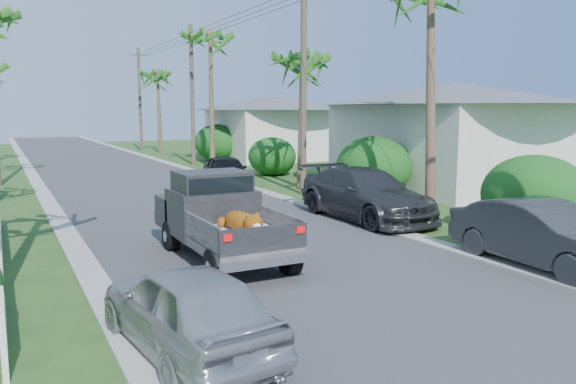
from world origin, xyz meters
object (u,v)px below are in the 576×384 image
parked_car_ln (187,308)px  palm_r_c (210,36)px  parked_car_rf (227,171)px  palm_r_d (158,73)px  house_right_far (280,130)px  parked_car_rn (543,235)px  utility_pole_b (304,85)px  pickup_truck (217,215)px  utility_pole_d (140,99)px  house_right_near (452,139)px  parked_car_rm (365,194)px  utility_pole_c (192,94)px  palm_r_b (302,57)px

parked_car_ln → palm_r_c: size_ratio=0.41×
parked_car_rf → palm_r_d: size_ratio=0.53×
palm_r_c → house_right_far: (6.80, 4.00, -5.99)m
parked_car_rn → palm_r_c: bearing=89.6°
palm_r_c → utility_pole_b: 13.48m
parked_car_rn → pickup_truck: bearing=147.2°
parked_car_rf → utility_pole_d: size_ratio=0.47×
parked_car_rn → parked_car_ln: parked_car_rn is taller
parked_car_ln → house_right_far: bearing=-125.7°
pickup_truck → parked_car_rn: (6.17, -4.37, -0.27)m
house_right_near → palm_r_c: bearing=115.9°
parked_car_rm → palm_r_d: size_ratio=0.71×
house_right_near → parked_car_rm: bearing=-149.7°
parked_car_rm → utility_pole_d: size_ratio=0.63×
parked_car_rn → house_right_near: (8.11, 11.47, 1.47)m
utility_pole_b → parked_car_ln: bearing=-125.0°
parked_car_ln → utility_pole_b: utility_pole_b is taller
pickup_truck → utility_pole_b: (6.88, 8.10, 3.59)m
parked_car_ln → palm_r_d: (10.10, 40.13, 6.08)m
palm_r_c → utility_pole_b: (-0.60, -13.00, -3.51)m
house_right_far → utility_pole_c: bearing=-164.9°
house_right_near → parked_car_rn: bearing=-125.3°
parked_car_rn → utility_pole_c: bearing=91.0°
parked_car_rf → utility_pole_d: utility_pole_d is taller
parked_car_rn → house_right_far: bearing=77.1°
house_right_near → parked_car_rf: bearing=152.7°
parked_car_ln → utility_pole_d: utility_pole_d is taller
parked_car_rf → utility_pole_c: 11.98m
palm_r_c → utility_pole_c: palm_r_c is taller
house_right_far → parked_car_rm: bearing=-110.0°
house_right_near → utility_pole_d: bearing=103.4°
parked_car_rf → utility_pole_c: (2.00, 11.15, 3.88)m
parked_car_rn → house_right_far: house_right_far is taller
pickup_truck → parked_car_rf: pickup_truck is taller
house_right_far → utility_pole_b: (-7.40, -17.00, 2.48)m
palm_r_d → house_right_far: (6.50, -10.00, -4.62)m
house_right_far → utility_pole_b: size_ratio=1.00×
parked_car_ln → utility_pole_d: 44.28m
parked_car_rf → palm_r_c: bearing=81.6°
palm_r_b → utility_pole_d: 28.05m
parked_car_ln → palm_r_b: size_ratio=0.54×
parked_car_rf → parked_car_ln: (-7.20, -16.98, -0.06)m
utility_pole_d → parked_car_rm: bearing=-91.5°
parked_car_ln → utility_pole_c: utility_pole_c is taller
utility_pole_c → parked_car_rm: bearing=-92.5°
pickup_truck → parked_car_rn: 7.57m
parked_car_rf → palm_r_c: (2.60, 9.15, 7.39)m
parked_car_rn → utility_pole_d: utility_pole_d is taller
parked_car_ln → house_right_near: house_right_near is taller
parked_car_ln → utility_pole_d: bearing=-108.9°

